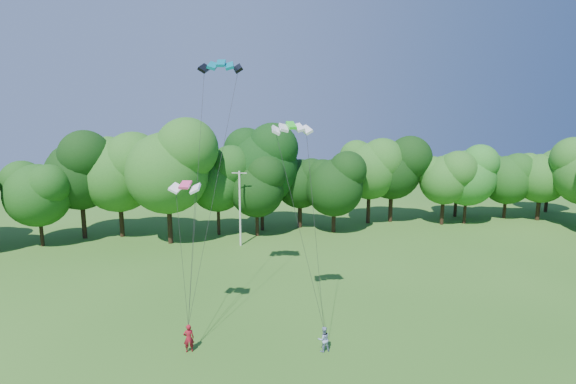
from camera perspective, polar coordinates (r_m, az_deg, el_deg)
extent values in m
cylinder|color=silver|center=(48.76, -6.12, -2.14)|extent=(0.21, 0.21, 8.23)
cube|color=silver|center=(48.07, -6.21, 2.42)|extent=(1.57, 0.66, 0.08)
imported|color=maroon|center=(29.36, -12.49, -17.66)|extent=(0.66, 0.45, 1.77)
imported|color=#90A0C8|center=(28.89, 4.55, -18.13)|extent=(0.81, 0.65, 1.59)
cube|color=#047389|center=(33.18, -8.51, 15.86)|extent=(3.15, 1.84, 0.65)
cube|color=#26E422|center=(28.69, 0.41, 8.47)|extent=(2.50, 1.13, 0.50)
cube|color=#EB417C|center=(29.31, -12.91, 0.90)|extent=(2.14, 1.52, 0.44)
cylinder|color=#332614|center=(55.29, -3.30, -2.40)|extent=(0.50, 0.50, 4.87)
ellipsoid|color=black|center=(54.26, -3.37, 4.23)|extent=(9.74, 9.74, 10.62)
cylinder|color=black|center=(62.89, 21.55, -2.00)|extent=(0.41, 0.41, 3.92)
ellipsoid|color=#24671F|center=(62.07, 21.87, 2.67)|extent=(7.84, 7.84, 8.56)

